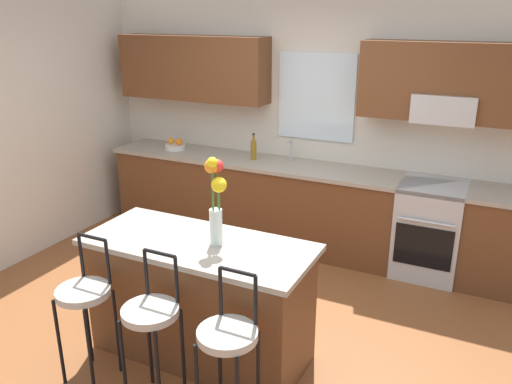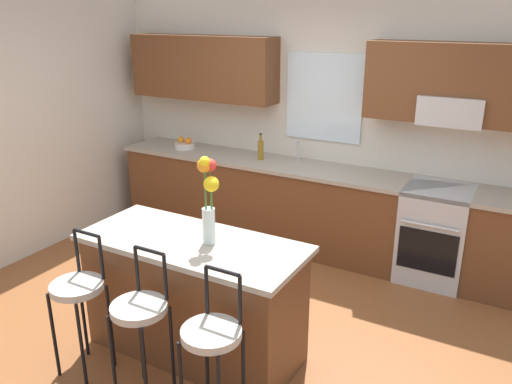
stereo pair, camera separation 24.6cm
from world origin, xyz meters
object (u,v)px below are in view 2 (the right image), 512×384
kitchen_island (194,297)px  bar_stool_near (79,293)px  bar_stool_middle (140,314)px  bar_stool_far (212,340)px  flower_vase (208,194)px  fruit_bowl_oranges (185,145)px  bottle_olive_oil (261,149)px  oven_range (434,234)px

kitchen_island → bar_stool_near: size_ratio=1.59×
bar_stool_middle → bar_stool_far: bearing=0.0°
flower_vase → fruit_bowl_oranges: flower_vase is taller
bottle_olive_oil → bar_stool_near: bearing=-89.3°
bar_stool_near → bottle_olive_oil: 2.68m
bottle_olive_oil → kitchen_island: bearing=-74.4°
bar_stool_middle → bar_stool_far: same height
kitchen_island → flower_vase: bearing=10.7°
fruit_bowl_oranges → bottle_olive_oil: bearing=0.0°
fruit_bowl_oranges → kitchen_island: bearing=-52.4°
oven_range → bar_stool_near: bar_stool_near is taller
flower_vase → kitchen_island: bearing=-169.3°
fruit_bowl_oranges → bar_stool_middle: bearing=-58.8°
oven_range → bar_stool_far: (-0.77, -2.62, 0.18)m
oven_range → bar_stool_middle: bearing=-116.6°
kitchen_island → bar_stool_far: size_ratio=1.59×
bar_stool_far → fruit_bowl_oranges: bearing=129.1°
bar_stool_near → bar_stool_far: bearing=0.0°
oven_range → bar_stool_middle: bar_stool_middle is taller
oven_range → flower_vase: size_ratio=1.45×
fruit_bowl_oranges → bottle_olive_oil: bottle_olive_oil is taller
bar_stool_far → kitchen_island: bearing=133.9°
oven_range → bar_stool_far: size_ratio=0.88×
flower_vase → fruit_bowl_oranges: size_ratio=2.65×
bar_stool_far → fruit_bowl_oranges: (-2.15, 2.65, 0.33)m
bar_stool_middle → kitchen_island: bearing=90.0°
bar_stool_middle → flower_vase: size_ratio=1.64×
flower_vase → bottle_olive_oil: 2.19m
bottle_olive_oil → bar_stool_far: bearing=-66.9°
bar_stool_middle → fruit_bowl_oranges: bearing=121.2°
oven_range → fruit_bowl_oranges: fruit_bowl_oranges is taller
bar_stool_middle → bottle_olive_oil: (-0.58, 2.65, 0.40)m
oven_range → bar_stool_far: bearing=-106.3°
flower_vase → bottle_olive_oil: flower_vase is taller
bar_stool_far → bottle_olive_oil: 2.91m
oven_range → kitchen_island: 2.44m
bar_stool_middle → flower_vase: bearing=76.8°
bar_stool_near → bar_stool_middle: 0.55m
bar_stool_near → bar_stool_middle: same height
oven_range → fruit_bowl_oranges: size_ratio=3.83×
bar_stool_near → bottle_olive_oil: bearing=90.7°
kitchen_island → bar_stool_near: 0.81m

